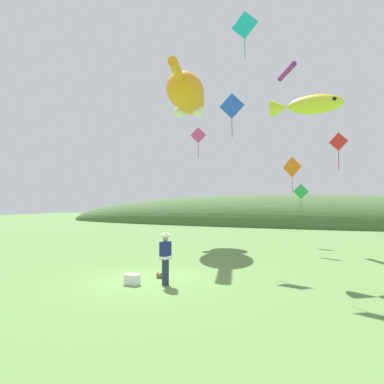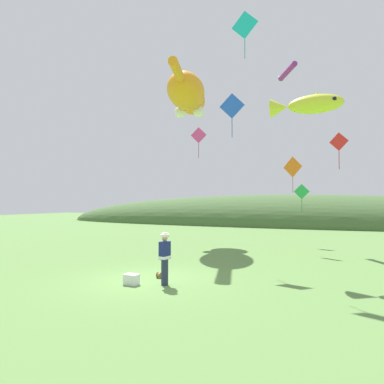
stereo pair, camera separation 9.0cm
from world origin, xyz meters
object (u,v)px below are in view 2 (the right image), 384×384
(kite_diamond_pink, at_px, (199,136))
(kite_diamond_orange, at_px, (293,167))
(festival_attendant, at_px, (165,257))
(kite_fish_windsock, at_px, (307,105))
(picnic_cooler, at_px, (131,279))
(kite_tube_streamer, at_px, (287,72))
(kite_spool, at_px, (159,275))
(kite_giant_cat, at_px, (187,95))
(kite_diamond_blue, at_px, (232,106))
(kite_diamond_green, at_px, (302,192))
(kite_diamond_red, at_px, (339,142))
(kite_diamond_teal, at_px, (245,25))

(kite_diamond_pink, distance_m, kite_diamond_orange, 5.84)
(festival_attendant, height_order, kite_diamond_pink, kite_diamond_pink)
(kite_diamond_pink, bearing_deg, kite_fish_windsock, -29.82)
(picnic_cooler, distance_m, kite_diamond_orange, 12.37)
(picnic_cooler, distance_m, kite_tube_streamer, 18.28)
(kite_spool, distance_m, kite_tube_streamer, 17.33)
(picnic_cooler, relative_size, kite_fish_windsock, 0.17)
(kite_spool, height_order, kite_diamond_pink, kite_diamond_pink)
(kite_giant_cat, distance_m, kite_diamond_blue, 8.94)
(kite_diamond_pink, relative_size, kite_diamond_green, 0.98)
(kite_diamond_pink, xyz_separation_m, kite_diamond_red, (7.66, -0.69, -1.03))
(kite_giant_cat, distance_m, kite_diamond_red, 11.75)
(kite_spool, distance_m, kite_diamond_orange, 11.19)
(kite_giant_cat, height_order, kite_diamond_red, kite_giant_cat)
(festival_attendant, xyz_separation_m, kite_giant_cat, (-4.36, 11.84, 9.57))
(festival_attendant, distance_m, kite_diamond_green, 13.67)
(kite_diamond_teal, bearing_deg, kite_diamond_blue, 143.97)
(picnic_cooler, height_order, kite_diamond_teal, kite_diamond_teal)
(picnic_cooler, bearing_deg, kite_diamond_pink, 96.75)
(festival_attendant, relative_size, kite_diamond_blue, 0.83)
(kite_tube_streamer, bearing_deg, kite_diamond_teal, -95.10)
(kite_diamond_teal, bearing_deg, festival_attendant, -109.10)
(kite_diamond_blue, relative_size, kite_diamond_green, 1.12)
(kite_diamond_pink, distance_m, kite_diamond_green, 7.86)
(kite_diamond_blue, height_order, kite_diamond_pink, kite_diamond_blue)
(kite_diamond_red, bearing_deg, kite_spool, -132.34)
(festival_attendant, height_order, kite_diamond_teal, kite_diamond_teal)
(kite_fish_windsock, distance_m, kite_diamond_teal, 4.78)
(picnic_cooler, bearing_deg, kite_spool, 72.65)
(kite_giant_cat, xyz_separation_m, kite_diamond_orange, (7.42, -1.56, -5.66))
(kite_fish_windsock, relative_size, kite_diamond_orange, 1.40)
(kite_tube_streamer, bearing_deg, picnic_cooler, -104.18)
(kite_diamond_blue, height_order, kite_diamond_green, kite_diamond_blue)
(kite_diamond_blue, relative_size, kite_diamond_teal, 0.96)
(kite_tube_streamer, bearing_deg, kite_diamond_blue, -100.87)
(picnic_cooler, xyz_separation_m, kite_diamond_pink, (-1.04, 8.78, 6.59))
(kite_diamond_pink, height_order, kite_diamond_green, kite_diamond_pink)
(kite_diamond_teal, bearing_deg, kite_diamond_pink, 135.55)
(kite_fish_windsock, height_order, kite_tube_streamer, kite_tube_streamer)
(picnic_cooler, distance_m, kite_diamond_teal, 12.18)
(kite_fish_windsock, distance_m, kite_diamond_green, 9.06)
(kite_tube_streamer, xyz_separation_m, kite_diamond_green, (0.90, -0.34, -8.22))
(picnic_cooler, relative_size, kite_tube_streamer, 0.19)
(kite_diamond_green, bearing_deg, festival_attendant, -104.26)
(kite_spool, relative_size, kite_diamond_red, 0.12)
(festival_attendant, relative_size, kite_diamond_red, 0.98)
(kite_fish_windsock, bearing_deg, kite_diamond_pink, 150.18)
(kite_diamond_pink, bearing_deg, kite_diamond_teal, -44.45)
(kite_diamond_pink, distance_m, kite_diamond_red, 7.76)
(kite_diamond_green, bearing_deg, kite_tube_streamer, 159.19)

